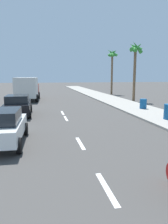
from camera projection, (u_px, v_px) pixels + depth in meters
name	position (u px, v px, depth m)	size (l,w,h in m)	color
ground_plane	(61.00, 110.00, 19.03)	(160.00, 160.00, 0.00)	#423F3D
sidewalk_strip	(125.00, 104.00, 22.26)	(3.60, 80.00, 0.14)	#9E998E
lane_stripe_2	(106.00, 188.00, 5.79)	(0.16, 1.80, 0.01)	white
lane_stripe_3	(80.00, 143.00, 9.65)	(0.16, 1.80, 0.01)	white
lane_stripe_4	(66.00, 118.00, 15.29)	(0.16, 1.80, 0.01)	white
lane_stripe_5	(63.00, 113.00, 17.56)	(0.16, 1.80, 0.01)	white
parked_car_white	(2.00, 126.00, 9.35)	(1.94, 4.04, 1.57)	white
parked_car_black	(18.00, 105.00, 16.28)	(2.06, 4.35, 1.57)	black
delivery_truck	(27.00, 88.00, 26.06)	(2.90, 6.35, 2.80)	maroon
palm_tree_far	(135.00, 54.00, 24.52)	(1.77, 1.81, 6.95)	brown
palm_tree_distant	(112.00, 58.00, 34.19)	(1.78, 1.86, 7.32)	brown
trash_bin_near	(168.00, 112.00, 14.25)	(0.60, 0.60, 1.01)	#14518C
trash_bin_far	(143.00, 104.00, 18.92)	(0.60, 0.60, 0.85)	#14518C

